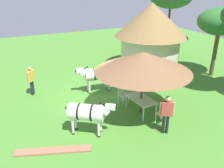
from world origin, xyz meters
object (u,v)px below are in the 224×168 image
(guest_beside_umbrella, at_px, (167,111))
(acacia_tree_right_background, at_px, (220,22))
(thatched_hut, at_px, (151,33))
(zebra_nearest_camera, at_px, (97,74))
(zebra_by_umbrella, at_px, (88,113))
(standing_watcher, at_px, (31,78))
(shade_umbrella, at_px, (143,62))
(patio_chair_near_hut, at_px, (164,113))
(patio_chair_near_lawn, at_px, (122,93))
(patio_dining_table, at_px, (141,100))

(guest_beside_umbrella, height_order, acacia_tree_right_background, acacia_tree_right_background)
(thatched_hut, xyz_separation_m, acacia_tree_right_background, (3.13, 2.91, 1.00))
(zebra_nearest_camera, height_order, zebra_by_umbrella, zebra_nearest_camera)
(thatched_hut, height_order, zebra_by_umbrella, thatched_hut)
(standing_watcher, height_order, zebra_nearest_camera, standing_watcher)
(shade_umbrella, bearing_deg, patio_chair_near_hut, 17.66)
(shade_umbrella, xyz_separation_m, patio_chair_near_lawn, (-1.27, -0.32, -2.04))
(patio_chair_near_hut, relative_size, acacia_tree_right_background, 0.21)
(zebra_nearest_camera, bearing_deg, standing_watcher, 77.54)
(zebra_by_umbrella, bearing_deg, patio_chair_near_lawn, 160.72)
(thatched_hut, relative_size, standing_watcher, 3.10)
(standing_watcher, distance_m, zebra_by_umbrella, 5.01)
(shade_umbrella, relative_size, patio_dining_table, 2.73)
(patio_chair_near_hut, bearing_deg, shade_umbrella, 90.00)
(guest_beside_umbrella, bearing_deg, patio_chair_near_hut, -92.95)
(patio_dining_table, xyz_separation_m, zebra_nearest_camera, (-3.13, -0.95, 0.37))
(patio_chair_near_lawn, bearing_deg, zebra_nearest_camera, -85.40)
(zebra_nearest_camera, xyz_separation_m, acacia_tree_right_background, (0.99, 7.82, 2.49))
(shade_umbrella, bearing_deg, patio_dining_table, 0.00)
(guest_beside_umbrella, relative_size, zebra_nearest_camera, 0.78)
(patio_dining_table, xyz_separation_m, patio_chair_near_hut, (1.25, 0.40, -0.14))
(patio_chair_near_lawn, height_order, zebra_nearest_camera, zebra_nearest_camera)
(patio_chair_near_hut, distance_m, patio_chair_near_lawn, 2.62)
(thatched_hut, relative_size, patio_dining_table, 3.18)
(acacia_tree_right_background, bearing_deg, shade_umbrella, -72.70)
(acacia_tree_right_background, bearing_deg, zebra_by_umbrella, -74.72)
(patio_chair_near_lawn, bearing_deg, zebra_by_umbrella, 20.99)
(patio_chair_near_hut, xyz_separation_m, zebra_by_umbrella, (-0.73, -3.26, 0.45))
(acacia_tree_right_background, bearing_deg, standing_watcher, -100.61)
(patio_chair_near_lawn, bearing_deg, thatched_hut, -151.17)
(shade_umbrella, bearing_deg, patio_chair_near_lawn, -165.81)
(guest_beside_umbrella, bearing_deg, standing_watcher, -25.98)
(patio_chair_near_hut, distance_m, zebra_nearest_camera, 4.61)
(patio_dining_table, relative_size, patio_chair_near_hut, 1.77)
(patio_chair_near_lawn, relative_size, guest_beside_umbrella, 0.53)
(standing_watcher, xyz_separation_m, acacia_tree_right_background, (2.11, 11.26, 2.53))
(shade_umbrella, xyz_separation_m, guest_beside_umbrella, (1.88, 0.01, -1.54))
(shade_umbrella, xyz_separation_m, zebra_nearest_camera, (-3.13, -0.95, -1.54))
(patio_chair_near_lawn, distance_m, standing_watcher, 5.06)
(patio_chair_near_hut, relative_size, standing_watcher, 0.55)
(patio_dining_table, height_order, zebra_nearest_camera, zebra_nearest_camera)
(thatched_hut, distance_m, guest_beside_umbrella, 8.30)
(patio_chair_near_lawn, bearing_deg, patio_chair_near_hut, 91.73)
(patio_dining_table, distance_m, guest_beside_umbrella, 1.92)
(patio_chair_near_lawn, height_order, guest_beside_umbrella, guest_beside_umbrella)
(zebra_nearest_camera, bearing_deg, patio_chair_near_hut, -157.27)
(zebra_by_umbrella, bearing_deg, thatched_hut, 165.85)
(shade_umbrella, bearing_deg, thatched_hut, 143.06)
(thatched_hut, height_order, patio_chair_near_hut, thatched_hut)
(patio_chair_near_hut, distance_m, standing_watcher, 7.31)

